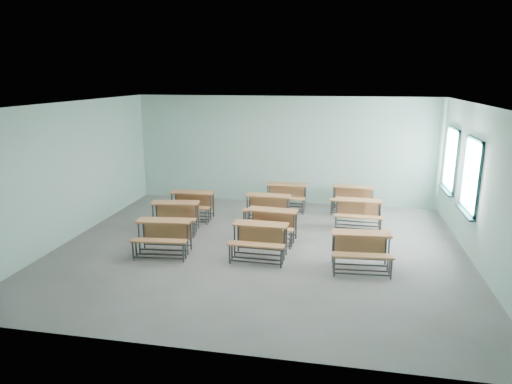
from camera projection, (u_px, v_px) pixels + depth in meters
The scene contains 11 objects.
room at pixel (264, 179), 9.86m from camera, with size 9.04×8.04×3.24m.
desk_unit_r0c0 at pixel (164, 232), 9.86m from camera, with size 1.24×0.90×0.73m.
desk_unit_r0c1 at pixel (260, 236), 9.63m from camera, with size 1.18×0.81×0.73m.
desk_unit_r0c2 at pixel (361, 245), 9.08m from camera, with size 1.22×0.86×0.73m.
desk_unit_r1c0 at pixel (175, 213), 11.26m from camera, with size 1.26×0.94×0.73m.
desk_unit_r1c1 at pixel (272, 221), 10.63m from camera, with size 1.23×0.87×0.73m.
desk_unit_r2c0 at pixel (192, 201), 12.27m from camera, with size 1.18×0.81×0.73m.
desk_unit_r2c1 at pixel (267, 205), 11.95m from camera, with size 1.18×0.81×0.73m.
desk_unit_r2c2 at pixel (358, 210), 11.48m from camera, with size 1.18×0.81×0.73m.
desk_unit_r3c1 at pixel (286, 193), 13.18m from camera, with size 1.17×0.78×0.73m.
desk_unit_r3c2 at pixel (353, 195), 12.87m from camera, with size 1.25×0.91×0.73m.
Camera 1 is at (1.73, -9.45, 3.77)m, focal length 32.00 mm.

